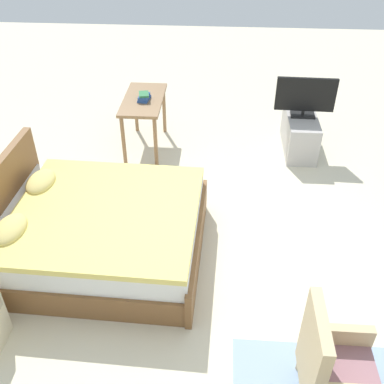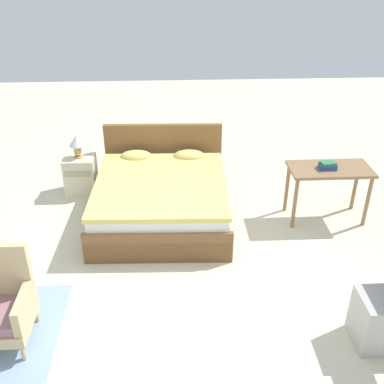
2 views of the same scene
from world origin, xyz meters
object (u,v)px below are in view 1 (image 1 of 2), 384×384
object	(u,v)px
armchair_by_window_right	(334,369)
tv_flatscreen	(305,97)
book_stack	(144,97)
tv_stand	(300,132)
bed	(96,231)
vanity_desk	(144,106)

from	to	relation	value
armchair_by_window_right	tv_flatscreen	bearing A→B (deg)	-3.63
book_stack	armchair_by_window_right	bearing A→B (deg)	-152.08
tv_stand	book_stack	world-z (taller)	book_stack
tv_stand	book_stack	distance (m)	2.19
bed	vanity_desk	distance (m)	2.20
bed	book_stack	world-z (taller)	bed
bed	vanity_desk	bearing A→B (deg)	-4.41
armchair_by_window_right	tv_flatscreen	xyz separation A→B (m)	(3.70, -0.23, 0.41)
armchair_by_window_right	vanity_desk	bearing A→B (deg)	27.87
bed	book_stack	xyz separation A→B (m)	(2.12, -0.19, 0.49)
book_stack	vanity_desk	bearing A→B (deg)	24.00
armchair_by_window_right	book_stack	bearing A→B (deg)	27.92
armchair_by_window_right	tv_flatscreen	distance (m)	3.73
bed	tv_stand	distance (m)	3.23
tv_stand	bed	bearing A→B (deg)	134.46
bed	vanity_desk	size ratio (longest dim) A/B	1.99
tv_flatscreen	armchair_by_window_right	bearing A→B (deg)	176.37
tv_flatscreen	book_stack	world-z (taller)	tv_flatscreen
tv_stand	vanity_desk	xyz separation A→B (m)	(-0.10, 2.14, 0.38)
vanity_desk	book_stack	world-z (taller)	book_stack
tv_stand	book_stack	bearing A→B (deg)	93.96
bed	vanity_desk	world-z (taller)	bed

